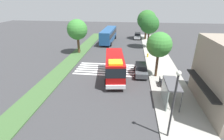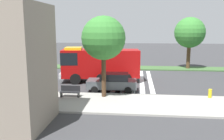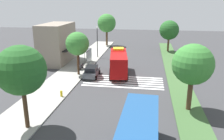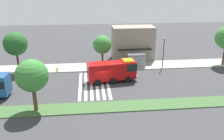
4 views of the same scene
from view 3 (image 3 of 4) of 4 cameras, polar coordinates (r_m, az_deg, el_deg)
The scene contains 16 objects.
ground_plane at distance 34.14m, azimuth 3.16°, elevation -2.02°, with size 120.00×120.00×0.00m, color #38383A.
sidewalk at distance 35.96m, azimuth -10.60°, elevation -1.19°, with size 60.00×4.87×0.14m, color #9E9B93.
median_strip at distance 34.26m, azimuth 16.03°, elevation -2.48°, with size 60.00×3.00×0.14m, color #3D6033.
crosswalk at distance 32.67m, azimuth 2.87°, elevation -2.89°, with size 4.95×11.10×0.01m.
fire_truck at distance 35.38m, azimuth 1.62°, elevation 2.05°, with size 8.52×3.60×3.68m.
parked_car_mid at distance 34.52m, azimuth -5.07°, elevation -0.35°, with size 4.49×2.10×1.66m.
bus_stop_shelter at distance 41.64m, azimuth -6.18°, elevation 4.07°, with size 3.50×1.40×2.46m.
bench_near_shelter at distance 38.24m, azimuth -7.68°, elevation 0.86°, with size 1.60×0.50×0.90m.
street_lamp at distance 45.88m, azimuth -3.68°, elevation 7.62°, with size 0.36×0.36×6.01m.
storefront_building at distance 43.35m, azimuth -13.49°, elevation 6.46°, with size 8.80×5.20×7.11m.
sidewalk_tree_west at distance 20.57m, azimuth -21.66°, elevation -0.12°, with size 4.25×4.25×7.45m.
sidewalk_tree_center at distance 34.62m, azimuth -8.61°, elevation 6.43°, with size 3.49×3.49×6.52m.
sidewalk_tree_east at distance 58.08m, azimuth -1.33°, elevation 11.53°, with size 4.55×4.55×7.82m.
median_tree_far_west at distance 24.02m, azimuth 19.43°, elevation 1.25°, with size 4.10×4.10×6.91m.
median_tree_west at distance 52.58m, azimuth 14.02°, elevation 9.57°, with size 4.24×4.24×6.82m.
fire_hydrant at distance 27.91m, azimuth -12.47°, elevation -5.75°, with size 0.28×0.28×0.70m, color gold.
Camera 3 is at (-32.16, -3.19, 11.02)m, focal length 36.80 mm.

